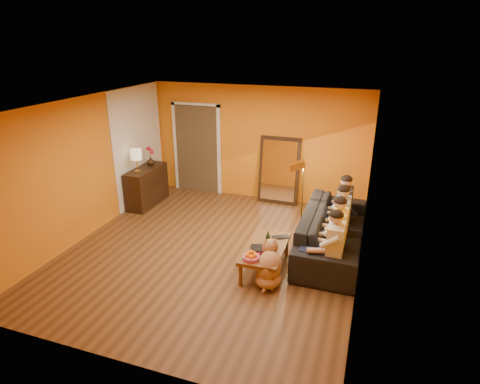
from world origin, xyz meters
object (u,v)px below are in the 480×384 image
(coffee_table, at_px, (265,258))
(dog, at_px, (270,263))
(sofa, at_px, (333,231))
(person_far_left, at_px, (335,247))
(sideboard, at_px, (147,186))
(wine_bottle, at_px, (268,240))
(laptop, at_px, (281,238))
(floor_lamp, at_px, (302,200))
(person_mid_left, at_px, (339,232))
(person_far_right, at_px, (345,206))
(person_mid_right, at_px, (342,218))
(tumbler, at_px, (275,242))
(mirror_frame, at_px, (279,170))
(vase, at_px, (151,161))
(table_lamp, at_px, (137,161))

(coffee_table, height_order, dog, dog)
(sofa, bearing_deg, person_far_left, -172.59)
(sideboard, xyz_separation_m, wine_bottle, (3.33, -1.86, 0.15))
(dog, xyz_separation_m, laptop, (0.01, 0.73, 0.07))
(floor_lamp, xyz_separation_m, person_mid_left, (0.78, -0.90, -0.11))
(sofa, xyz_separation_m, dog, (-0.78, -1.37, -0.02))
(sideboard, bearing_deg, person_far_right, -2.19)
(person_mid_right, height_order, tumbler, person_mid_right)
(mirror_frame, distance_m, vase, 2.92)
(table_lamp, height_order, tumbler, table_lamp)
(dog, xyz_separation_m, vase, (-3.46, 2.44, 0.58))
(laptop, bearing_deg, sideboard, 125.84)
(coffee_table, bearing_deg, dog, -67.11)
(laptop, bearing_deg, tumbler, -135.91)
(floor_lamp, bearing_deg, dog, -105.29)
(sofa, bearing_deg, person_mid_right, -52.43)
(dog, relative_size, tumbler, 7.73)
(person_far_left, xyz_separation_m, laptop, (-0.91, 0.36, -0.18))
(sideboard, bearing_deg, person_far_left, -22.57)
(coffee_table, bearing_deg, wine_bottle, -46.67)
(mirror_frame, bearing_deg, person_far_left, -61.39)
(sideboard, distance_m, coffee_table, 3.76)
(dog, bearing_deg, person_mid_right, 77.64)
(mirror_frame, height_order, person_far_right, mirror_frame)
(tumbler, bearing_deg, laptop, 75.38)
(sofa, bearing_deg, mirror_frame, 37.40)
(table_lamp, xyz_separation_m, laptop, (3.46, -1.16, -0.67))
(table_lamp, height_order, wine_bottle, table_lamp)
(coffee_table, bearing_deg, laptop, 61.12)
(dog, height_order, person_far_left, person_far_left)
(person_far_left, bearing_deg, laptop, 158.57)
(person_mid_left, bearing_deg, tumbler, -156.25)
(table_lamp, xyz_separation_m, coffee_table, (3.28, -1.51, -0.90))
(person_mid_right, xyz_separation_m, laptop, (-0.91, -0.74, -0.18))
(coffee_table, distance_m, vase, 3.95)
(coffee_table, xyz_separation_m, laptop, (0.18, 0.35, 0.22))
(wine_bottle, xyz_separation_m, laptop, (0.13, 0.40, -0.14))
(coffee_table, distance_m, dog, 0.44)
(sideboard, bearing_deg, vase, 90.00)
(table_lamp, xyz_separation_m, person_far_left, (4.37, -1.52, -0.49))
(floor_lamp, bearing_deg, tumbler, -109.11)
(sideboard, distance_m, wine_bottle, 3.82)
(sofa, bearing_deg, laptop, 129.75)
(sideboard, bearing_deg, tumbler, -26.42)
(coffee_table, xyz_separation_m, person_mid_right, (1.09, 1.09, 0.40))
(sofa, relative_size, laptop, 8.71)
(table_lamp, relative_size, dog, 0.70)
(tumbler, bearing_deg, coffee_table, -135.00)
(person_mid_left, relative_size, person_mid_right, 1.00)
(person_mid_right, bearing_deg, sofa, -142.43)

